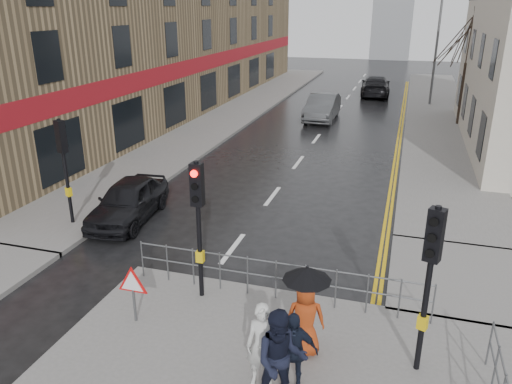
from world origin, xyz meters
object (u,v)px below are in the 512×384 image
Objects in this scene: pedestrian_b at (281,360)px; pedestrian_d at (292,351)px; pedestrian_a at (263,346)px; pedestrian_with_umbrella at (306,306)px; car_parked at (128,201)px; car_mid at (322,107)px.

pedestrian_b is 0.51m from pedestrian_d.
pedestrian_b is at bearing -48.66° from pedestrian_a.
pedestrian_with_umbrella is at bearing 68.39° from pedestrian_b.
pedestrian_d is at bearing 62.05° from pedestrian_b.
pedestrian_b is 9.61m from car_parked.
pedestrian_b is 0.47× the size of car_parked.
pedestrian_a is 0.61m from pedestrian_b.
pedestrian_with_umbrella is at bearing 57.03° from pedestrian_a.
car_parked is at bearing 118.74° from pedestrian_b.
pedestrian_a is at bearing -116.93° from pedestrian_with_umbrella.
pedestrian_with_umbrella is 0.49× the size of car_parked.
car_mid is at bearing 73.07° from car_parked.
car_parked is 17.60m from car_mid.
pedestrian_b reaches higher than car_parked.
pedestrian_b is 1.52m from pedestrian_with_umbrella.
pedestrian_d is at bearing -47.23° from car_parked.
pedestrian_a is 1.06× the size of pedestrian_d.
car_mid is (-3.53, 23.47, -0.14)m from pedestrian_d.
pedestrian_with_umbrella is (0.12, 1.51, 0.15)m from pedestrian_b.
car_mid reaches higher than car_parked.
pedestrian_with_umbrella is at bearing 75.01° from pedestrian_d.
pedestrian_d is at bearing -81.47° from car_mid.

